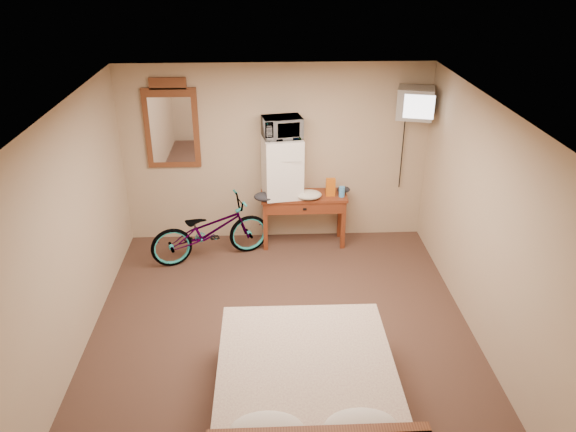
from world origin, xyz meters
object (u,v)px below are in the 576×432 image
object	(u,v)px
desk	(304,205)
bicycle	(210,230)
blue_cup	(342,192)
mini_fridge	(282,167)
wall_mirror	(171,125)
bed	(308,401)
crt_television	(415,103)
microwave	(282,127)

from	to	relation	value
desk	bicycle	size ratio (longest dim) A/B	0.73
desk	blue_cup	distance (m)	0.56
blue_cup	desk	bearing A→B (deg)	174.36
desk	mini_fridge	world-z (taller)	mini_fridge
desk	wall_mirror	distance (m)	2.08
mini_fridge	wall_mirror	bearing A→B (deg)	171.12
mini_fridge	bed	xyz separation A→B (m)	(0.10, -3.42, -0.87)
bicycle	blue_cup	bearing A→B (deg)	-99.87
bicycle	bed	xyz separation A→B (m)	(1.08, -3.04, -0.13)
crt_television	bed	world-z (taller)	crt_television
blue_cup	microwave	bearing A→B (deg)	173.66
bed	microwave	bearing A→B (deg)	91.61
crt_television	bed	xyz separation A→B (m)	(-1.62, -3.39, -1.73)
wall_mirror	desk	bearing A→B (deg)	-8.65
wall_mirror	microwave	bearing A→B (deg)	-8.87
desk	wall_mirror	bearing A→B (deg)	171.35
wall_mirror	mini_fridge	bearing A→B (deg)	-8.88
blue_cup	wall_mirror	xyz separation A→B (m)	(-2.28, 0.32, 0.87)
mini_fridge	bicycle	bearing A→B (deg)	-158.74
desk	microwave	size ratio (longest dim) A/B	2.34
desk	crt_television	xyz separation A→B (m)	(1.42, 0.02, 1.41)
desk	bed	size ratio (longest dim) A/B	0.56
crt_television	wall_mirror	size ratio (longest dim) A/B	0.51
blue_cup	bicycle	bearing A→B (deg)	-170.76
mini_fridge	crt_television	xyz separation A→B (m)	(1.72, -0.02, 0.86)
wall_mirror	bicycle	world-z (taller)	wall_mirror
wall_mirror	bed	bearing A→B (deg)	-66.81
mini_fridge	bicycle	world-z (taller)	mini_fridge
crt_television	bicycle	xyz separation A→B (m)	(-2.70, -0.36, -1.60)
wall_mirror	bed	xyz separation A→B (m)	(1.56, -3.65, -1.40)
microwave	wall_mirror	bearing A→B (deg)	160.80
mini_fridge	microwave	world-z (taller)	microwave
mini_fridge	blue_cup	distance (m)	0.88
desk	microwave	distance (m)	1.14
desk	blue_cup	bearing A→B (deg)	-5.64
desk	crt_television	bearing A→B (deg)	0.70
microwave	blue_cup	world-z (taller)	microwave
microwave	crt_television	bearing A→B (deg)	-11.06
mini_fridge	microwave	bearing A→B (deg)	56.28
desk	bicycle	xyz separation A→B (m)	(-1.28, -0.34, -0.19)
desk	crt_television	world-z (taller)	crt_television
desk	bed	distance (m)	3.40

